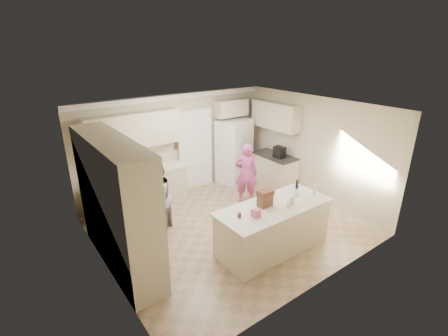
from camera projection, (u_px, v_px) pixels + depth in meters
floor at (230, 227)px, 7.10m from camera, size 5.20×4.60×0.02m
ceiling at (231, 108)px, 6.15m from camera, size 5.20×4.60×0.02m
wall_back at (176, 145)px, 8.36m from camera, size 5.20×0.02×2.60m
wall_front at (323, 218)px, 4.89m from camera, size 5.20×0.02×2.60m
wall_left at (101, 208)px, 5.18m from camera, size 0.02×4.60×2.60m
wall_right at (313, 149)px, 8.07m from camera, size 0.02×4.60×2.60m
crown_back at (174, 97)px, 7.88m from camera, size 5.20×0.08×0.12m
pantry_bank at (116, 205)px, 5.55m from camera, size 0.60×2.60×2.35m
back_base_cab at (142, 190)px, 7.80m from camera, size 2.20×0.60×0.88m
back_countertop at (140, 173)px, 7.63m from camera, size 2.24×0.63×0.04m
back_upper_cab at (134, 130)px, 7.37m from camera, size 2.20×0.35×0.80m
doorway_opening at (195, 151)px, 8.73m from camera, size 0.90×0.06×2.10m
doorway_casing at (196, 151)px, 8.71m from camera, size 1.02×0.03×2.22m
wall_frame_upper at (177, 136)px, 8.25m from camera, size 0.15×0.02×0.20m
wall_frame_lower at (177, 146)px, 8.35m from camera, size 0.15×0.02×0.20m
refrigerator at (234, 151)px, 9.18m from camera, size 1.06×0.92×1.80m
fridge_seam at (242, 154)px, 8.91m from camera, size 0.02×0.02×1.78m
fridge_dispenser at (236, 147)px, 8.69m from camera, size 0.22×0.03×0.35m
fridge_handle_l at (241, 149)px, 8.82m from camera, size 0.02×0.02×0.85m
fridge_handle_r at (244, 149)px, 8.87m from camera, size 0.02×0.02×0.85m
over_fridge_cab at (231, 108)px, 8.84m from camera, size 0.95×0.35×0.45m
right_base_cab at (274, 171)px, 8.96m from camera, size 0.60×1.20×0.88m
right_countertop at (275, 156)px, 8.79m from camera, size 0.63×1.24×0.04m
right_upper_cab at (275, 116)px, 8.63m from camera, size 0.35×1.50×0.70m
coffee_maker at (279, 152)px, 8.55m from camera, size 0.22×0.28×0.30m
island_base at (273, 228)px, 6.22m from camera, size 2.20×0.90×0.88m
island_top at (274, 207)px, 6.06m from camera, size 2.28×0.96×0.05m
utensil_crock at (296, 192)px, 6.42m from camera, size 0.13×0.13×0.15m
tissue_box at (256, 213)px, 5.64m from camera, size 0.13×0.13×0.14m
tissue_plume at (256, 207)px, 5.60m from camera, size 0.08×0.08×0.08m
dollhouse_body at (265, 201)px, 6.00m from camera, size 0.26×0.18×0.22m
dollhouse_roof at (265, 193)px, 5.94m from camera, size 0.28×0.20×0.10m
jam_jar at (239, 215)px, 5.63m from camera, size 0.07×0.07×0.09m
greeting_card_a at (288, 204)px, 5.95m from camera, size 0.12×0.06×0.16m
greeting_card_b at (292, 200)px, 6.07m from camera, size 0.12×0.05×0.16m
water_bottle at (314, 190)px, 6.41m from camera, size 0.07×0.07×0.24m
shaker_salt at (296, 189)px, 6.65m from camera, size 0.05×0.05×0.09m
shaker_pepper at (298, 188)px, 6.69m from camera, size 0.05×0.05×0.09m
teen_boy at (157, 198)px, 6.63m from camera, size 0.97×0.96×1.58m
teen_girl at (246, 173)px, 7.95m from camera, size 0.67×0.64×1.54m
fridge_magnets at (242, 154)px, 8.91m from camera, size 0.76×0.02×1.44m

